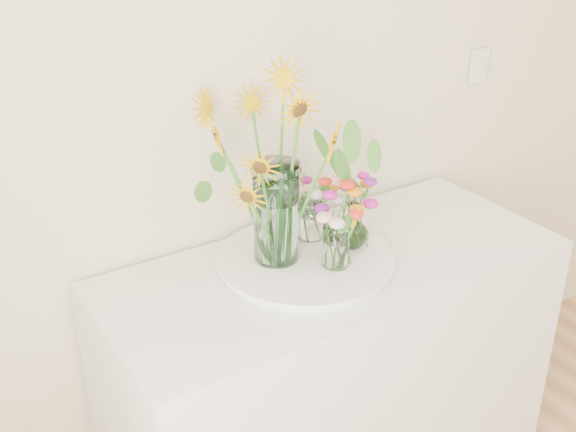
# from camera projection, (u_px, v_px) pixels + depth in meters

# --- Properties ---
(counter) EXTENTS (1.40, 0.60, 0.90)m
(counter) POSITION_uv_depth(u_px,v_px,m) (331.00, 382.00, 2.33)
(counter) COLOR white
(counter) RESTS_ON ground_plane
(tray) EXTENTS (0.49, 0.49, 0.02)m
(tray) POSITION_uv_depth(u_px,v_px,m) (305.00, 262.00, 2.10)
(tray) COLOR white
(tray) RESTS_ON counter
(mason_jar) EXTENTS (0.14, 0.14, 0.30)m
(mason_jar) POSITION_uv_depth(u_px,v_px,m) (276.00, 213.00, 2.02)
(mason_jar) COLOR #A3D2D2
(mason_jar) RESTS_ON tray
(sunflower_bouquet) EXTENTS (0.94, 0.94, 0.57)m
(sunflower_bouquet) POSITION_uv_depth(u_px,v_px,m) (276.00, 168.00, 1.96)
(sunflower_bouquet) COLOR #DFA604
(sunflower_bouquet) RESTS_ON tray
(small_vase_a) EXTENTS (0.10, 0.10, 0.13)m
(small_vase_a) POSITION_uv_depth(u_px,v_px,m) (336.00, 246.00, 2.03)
(small_vase_a) COLOR white
(small_vase_a) RESTS_ON tray
(wildflower_posy_a) EXTENTS (0.18, 0.18, 0.22)m
(wildflower_posy_a) POSITION_uv_depth(u_px,v_px,m) (337.00, 232.00, 2.01)
(wildflower_posy_a) COLOR orange
(wildflower_posy_a) RESTS_ON tray
(small_vase_b) EXTENTS (0.13, 0.13, 0.15)m
(small_vase_b) POSITION_uv_depth(u_px,v_px,m) (352.00, 225.00, 2.13)
(small_vase_b) COLOR white
(small_vase_b) RESTS_ON tray
(wildflower_posy_b) EXTENTS (0.22, 0.22, 0.24)m
(wildflower_posy_b) POSITION_uv_depth(u_px,v_px,m) (353.00, 212.00, 2.11)
(wildflower_posy_b) COLOR orange
(wildflower_posy_b) RESTS_ON tray
(small_vase_c) EXTENTS (0.07, 0.07, 0.13)m
(small_vase_c) POSITION_uv_depth(u_px,v_px,m) (311.00, 220.00, 2.18)
(small_vase_c) COLOR white
(small_vase_c) RESTS_ON tray
(wildflower_posy_c) EXTENTS (0.19, 0.19, 0.22)m
(wildflower_posy_c) POSITION_uv_depth(u_px,v_px,m) (311.00, 207.00, 2.16)
(wildflower_posy_c) COLOR orange
(wildflower_posy_c) RESTS_ON tray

